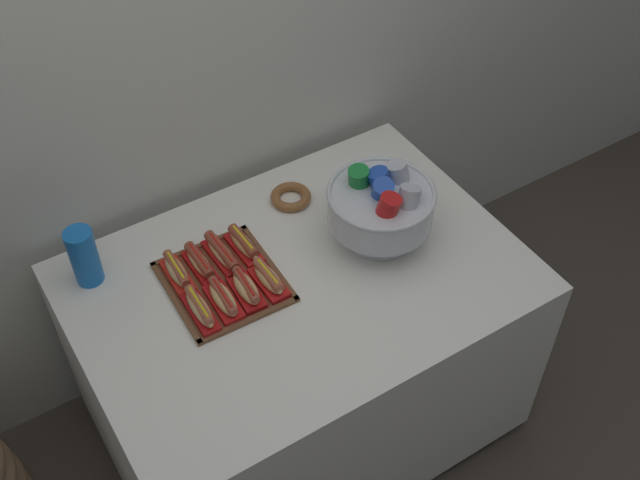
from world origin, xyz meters
TOP-DOWN VIEW (x-y plane):
  - ground_plane at (0.00, 0.00)m, footprint 10.00×10.00m
  - back_wall at (0.00, 0.58)m, footprint 6.00×0.10m
  - buffet_table at (0.00, 0.00)m, footprint 1.36×0.96m
  - serving_tray at (-0.21, 0.10)m, footprint 0.34×0.37m
  - hot_dog_0 at (-0.32, 0.02)m, footprint 0.06×0.18m
  - hot_dog_1 at (-0.25, 0.02)m, footprint 0.07×0.17m
  - hot_dog_2 at (-0.17, 0.01)m, footprint 0.08×0.16m
  - hot_dog_3 at (-0.10, 0.01)m, footprint 0.07×0.16m
  - hot_dog_4 at (-0.32, 0.18)m, footprint 0.06×0.16m
  - hot_dog_5 at (-0.24, 0.18)m, footprint 0.06×0.16m
  - hot_dog_6 at (-0.17, 0.18)m, footprint 0.06×0.18m
  - hot_dog_7 at (-0.09, 0.18)m, footprint 0.06×0.17m
  - punch_bowl at (0.31, 0.01)m, footprint 0.34×0.34m
  - cup_stack at (-0.54, 0.33)m, footprint 0.09×0.09m
  - donut at (0.15, 0.31)m, footprint 0.14×0.14m

SIDE VIEW (x-z plane):
  - ground_plane at x=0.00m, z-range 0.00..0.00m
  - buffet_table at x=0.00m, z-range 0.02..0.81m
  - serving_tray at x=-0.21m, z-range 0.79..0.80m
  - donut at x=0.15m, z-range 0.79..0.82m
  - hot_dog_1 at x=-0.25m, z-range 0.79..0.85m
  - hot_dog_5 at x=-0.24m, z-range 0.80..0.85m
  - hot_dog_6 at x=-0.17m, z-range 0.80..0.85m
  - hot_dog_0 at x=-0.32m, z-range 0.79..0.85m
  - hot_dog_2 at x=-0.17m, z-range 0.79..0.86m
  - hot_dog_4 at x=-0.32m, z-range 0.80..0.86m
  - hot_dog_3 at x=-0.10m, z-range 0.79..0.86m
  - hot_dog_7 at x=-0.09m, z-range 0.80..0.86m
  - cup_stack at x=-0.54m, z-range 0.79..0.99m
  - punch_bowl at x=0.31m, z-range 0.80..1.06m
  - back_wall at x=0.00m, z-range 0.00..2.60m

